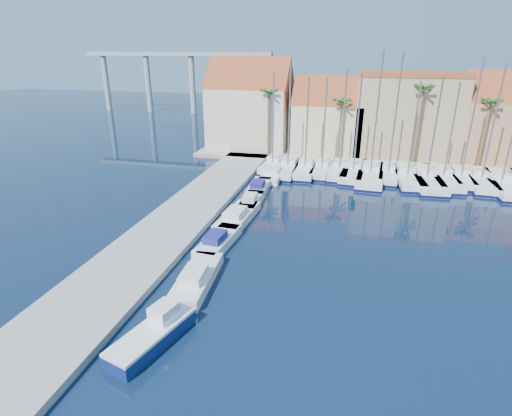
# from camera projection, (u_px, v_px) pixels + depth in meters

# --- Properties ---
(ground) EXTENTS (260.00, 260.00, 0.00)m
(ground) POSITION_uv_depth(u_px,v_px,m) (204.00, 378.00, 19.34)
(ground) COLOR black
(ground) RESTS_ON ground
(quay_west) EXTENTS (6.00, 77.00, 0.50)m
(quay_west) POSITION_uv_depth(u_px,v_px,m) (161.00, 236.00, 33.45)
(quay_west) COLOR gray
(quay_west) RESTS_ON ground
(shore_north) EXTENTS (54.00, 16.00, 0.50)m
(shore_north) POSITION_uv_depth(u_px,v_px,m) (380.00, 154.00, 60.31)
(shore_north) COLOR gray
(shore_north) RESTS_ON ground
(fishing_boat) EXTENTS (3.14, 5.57, 1.85)m
(fishing_boat) POSITION_uv_depth(u_px,v_px,m) (154.00, 333.00, 21.44)
(fishing_boat) COLOR navy
(fishing_boat) RESTS_ON ground
(motorboat_west_0) EXTENTS (2.49, 6.52, 1.40)m
(motorboat_west_0) POSITION_uv_depth(u_px,v_px,m) (196.00, 278.00, 26.82)
(motorboat_west_0) COLOR white
(motorboat_west_0) RESTS_ON ground
(motorboat_west_1) EXTENTS (2.35, 6.00, 1.40)m
(motorboat_west_1) POSITION_uv_depth(u_px,v_px,m) (218.00, 241.00, 32.06)
(motorboat_west_1) COLOR white
(motorboat_west_1) RESTS_ON ground
(motorboat_west_2) EXTENTS (2.72, 7.19, 1.40)m
(motorboat_west_2) POSITION_uv_depth(u_px,v_px,m) (238.00, 216.00, 36.87)
(motorboat_west_2) COLOR white
(motorboat_west_2) RESTS_ON ground
(motorboat_west_3) EXTENTS (1.94, 5.56, 1.40)m
(motorboat_west_3) POSITION_uv_depth(u_px,v_px,m) (251.00, 201.00, 40.47)
(motorboat_west_3) COLOR white
(motorboat_west_3) RESTS_ON ground
(motorboat_west_4) EXTENTS (2.29, 6.25, 1.40)m
(motorboat_west_4) POSITION_uv_depth(u_px,v_px,m) (259.00, 187.00, 44.68)
(motorboat_west_4) COLOR white
(motorboat_west_4) RESTS_ON ground
(motorboat_west_5) EXTENTS (2.42, 7.33, 1.40)m
(motorboat_west_5) POSITION_uv_depth(u_px,v_px,m) (274.00, 173.00, 49.77)
(motorboat_west_5) COLOR white
(motorboat_west_5) RESTS_ON ground
(motorboat_west_6) EXTENTS (2.36, 6.28, 1.40)m
(motorboat_west_6) POSITION_uv_depth(u_px,v_px,m) (280.00, 161.00, 55.06)
(motorboat_west_6) COLOR white
(motorboat_west_6) RESTS_ON ground
(sailboat_0) EXTENTS (2.61, 8.33, 12.23)m
(sailboat_0) POSITION_uv_depth(u_px,v_px,m) (273.00, 164.00, 53.35)
(sailboat_0) COLOR white
(sailboat_0) RESTS_ON ground
(sailboat_1) EXTENTS (2.94, 9.86, 13.47)m
(sailboat_1) POSITION_uv_depth(u_px,v_px,m) (289.00, 167.00, 51.95)
(sailboat_1) COLOR white
(sailboat_1) RESTS_ON ground
(sailboat_2) EXTENTS (2.62, 9.54, 11.81)m
(sailboat_2) POSITION_uv_depth(u_px,v_px,m) (305.00, 168.00, 51.73)
(sailboat_2) COLOR white
(sailboat_2) RESTS_ON ground
(sailboat_3) EXTENTS (2.76, 8.44, 11.71)m
(sailboat_3) POSITION_uv_depth(u_px,v_px,m) (322.00, 168.00, 51.44)
(sailboat_3) COLOR white
(sailboat_3) RESTS_ON ground
(sailboat_4) EXTENTS (2.69, 8.97, 12.75)m
(sailboat_4) POSITION_uv_depth(u_px,v_px,m) (340.00, 169.00, 50.96)
(sailboat_4) COLOR white
(sailboat_4) RESTS_ON ground
(sailboat_5) EXTENTS (3.47, 10.38, 12.25)m
(sailboat_5) POSITION_uv_depth(u_px,v_px,m) (354.00, 171.00, 50.46)
(sailboat_5) COLOR white
(sailboat_5) RESTS_ON ground
(sailboat_6) EXTENTS (3.69, 11.60, 14.83)m
(sailboat_6) POSITION_uv_depth(u_px,v_px,m) (370.00, 174.00, 49.24)
(sailboat_6) COLOR white
(sailboat_6) RESTS_ON ground
(sailboat_7) EXTENTS (2.80, 8.38, 14.74)m
(sailboat_7) POSITION_uv_depth(u_px,v_px,m) (388.00, 173.00, 49.40)
(sailboat_7) COLOR white
(sailboat_7) RESTS_ON ground
(sailboat_8) EXTENTS (3.81, 11.09, 11.66)m
(sailboat_8) POSITION_uv_depth(u_px,v_px,m) (406.00, 175.00, 48.72)
(sailboat_8) COLOR white
(sailboat_8) RESTS_ON ground
(sailboat_9) EXTENTS (3.59, 11.67, 12.25)m
(sailboat_9) POSITION_uv_depth(u_px,v_px,m) (426.00, 178.00, 47.74)
(sailboat_9) COLOR white
(sailboat_9) RESTS_ON ground
(sailboat_10) EXTENTS (3.42, 10.65, 11.61)m
(sailboat_10) POSITION_uv_depth(u_px,v_px,m) (442.00, 177.00, 48.02)
(sailboat_10) COLOR white
(sailboat_10) RESTS_ON ground
(sailboat_11) EXTENTS (2.37, 8.38, 14.20)m
(sailboat_11) POSITION_uv_depth(u_px,v_px,m) (460.00, 177.00, 47.89)
(sailboat_11) COLOR white
(sailboat_11) RESTS_ON ground
(sailboat_12) EXTENTS (3.41, 10.42, 13.56)m
(sailboat_12) POSITION_uv_depth(u_px,v_px,m) (480.00, 179.00, 47.11)
(sailboat_12) COLOR white
(sailboat_12) RESTS_ON ground
(sailboat_13) EXTENTS (3.61, 11.77, 13.51)m
(sailboat_13) POSITION_uv_depth(u_px,v_px,m) (499.00, 182.00, 46.12)
(sailboat_13) COLOR white
(sailboat_13) RESTS_ON ground
(building_0) EXTENTS (12.30, 9.00, 13.50)m
(building_0) POSITION_uv_depth(u_px,v_px,m) (250.00, 108.00, 61.59)
(building_0) COLOR beige
(building_0) RESTS_ON shore_north
(building_1) EXTENTS (10.30, 8.00, 11.00)m
(building_1) POSITION_uv_depth(u_px,v_px,m) (328.00, 119.00, 59.35)
(building_1) COLOR #C9B98E
(building_1) RESTS_ON shore_north
(building_2) EXTENTS (14.20, 10.20, 11.50)m
(building_2) POSITION_uv_depth(u_px,v_px,m) (406.00, 114.00, 57.43)
(building_2) COLOR tan
(building_2) RESTS_ON shore_north
(building_3) EXTENTS (10.30, 8.00, 12.00)m
(building_3) POSITION_uv_depth(u_px,v_px,m) (500.00, 121.00, 53.98)
(building_3) COLOR #B17859
(building_3) RESTS_ON shore_north
(palm_0) EXTENTS (2.60, 2.60, 10.15)m
(palm_0) POSITION_uv_depth(u_px,v_px,m) (269.00, 95.00, 55.24)
(palm_0) COLOR brown
(palm_0) RESTS_ON shore_north
(palm_1) EXTENTS (2.60, 2.60, 9.15)m
(palm_1) POSITION_uv_depth(u_px,v_px,m) (342.00, 104.00, 53.34)
(palm_1) COLOR brown
(palm_1) RESTS_ON shore_north
(palm_2) EXTENTS (2.60, 2.60, 11.15)m
(palm_2) POSITION_uv_depth(u_px,v_px,m) (424.00, 91.00, 50.41)
(palm_2) COLOR brown
(palm_2) RESTS_ON shore_north
(palm_3) EXTENTS (2.60, 2.60, 9.65)m
(palm_3) POSITION_uv_depth(u_px,v_px,m) (491.00, 104.00, 49.13)
(palm_3) COLOR brown
(palm_3) RESTS_ON shore_north
(viaduct) EXTENTS (48.00, 2.20, 14.45)m
(viaduct) POSITION_uv_depth(u_px,v_px,m) (172.00, 70.00, 98.33)
(viaduct) COLOR #9E9E99
(viaduct) RESTS_ON ground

